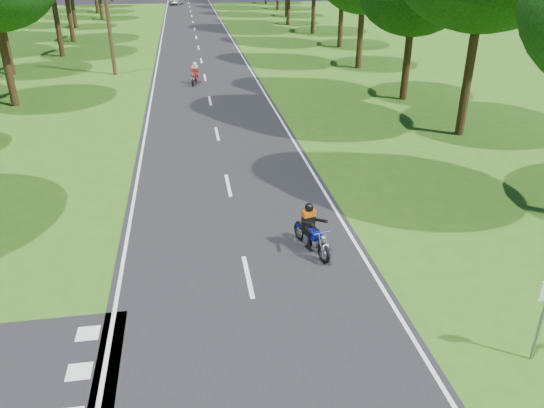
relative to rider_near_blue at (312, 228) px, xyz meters
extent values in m
plane|color=#2D5A14|center=(-1.93, -3.04, -0.72)|extent=(160.00, 160.00, 0.00)
cube|color=black|center=(-1.93, 46.96, -0.71)|extent=(7.00, 140.00, 0.02)
cube|color=silver|center=(-1.93, -1.04, -0.70)|extent=(0.12, 2.00, 0.01)
cube|color=silver|center=(-1.93, 4.96, -0.70)|extent=(0.12, 2.00, 0.01)
cube|color=silver|center=(-1.93, 10.96, -0.70)|extent=(0.12, 2.00, 0.01)
cube|color=silver|center=(-1.93, 16.96, -0.70)|extent=(0.12, 2.00, 0.01)
cube|color=silver|center=(-1.93, 22.96, -0.70)|extent=(0.12, 2.00, 0.01)
cube|color=silver|center=(-1.93, 28.96, -0.70)|extent=(0.12, 2.00, 0.01)
cube|color=silver|center=(-1.93, 34.96, -0.70)|extent=(0.12, 2.00, 0.01)
cube|color=silver|center=(-1.93, 40.96, -0.70)|extent=(0.12, 2.00, 0.01)
cube|color=silver|center=(-1.93, 46.96, -0.70)|extent=(0.12, 2.00, 0.01)
cube|color=silver|center=(-1.93, 52.96, -0.70)|extent=(0.12, 2.00, 0.01)
cube|color=silver|center=(-1.93, 58.96, -0.70)|extent=(0.12, 2.00, 0.01)
cube|color=silver|center=(-1.93, 64.96, -0.70)|extent=(0.12, 2.00, 0.01)
cube|color=silver|center=(-1.93, 70.96, -0.70)|extent=(0.12, 2.00, 0.01)
cube|color=silver|center=(-1.93, 76.96, -0.70)|extent=(0.12, 2.00, 0.01)
cube|color=silver|center=(-1.93, 82.96, -0.70)|extent=(0.12, 2.00, 0.01)
cube|color=silver|center=(-5.23, 46.96, -0.70)|extent=(0.10, 140.00, 0.01)
cube|color=silver|center=(1.37, 46.96, -0.70)|extent=(0.10, 140.00, 0.01)
cube|color=silver|center=(-5.73, -3.94, -0.70)|extent=(0.50, 0.50, 0.01)
cube|color=silver|center=(-5.73, -2.74, -0.70)|extent=(0.50, 0.50, 0.01)
cylinder|color=black|center=(-12.51, 17.72, 1.23)|extent=(0.40, 0.40, 3.91)
cylinder|color=black|center=(-14.87, 26.14, 1.17)|extent=(0.40, 0.40, 3.79)
cylinder|color=black|center=(-12.76, 32.56, 1.44)|extent=(0.40, 0.40, 4.32)
cylinder|color=black|center=(-13.19, 40.06, 1.48)|extent=(0.40, 0.40, 4.40)
cylinder|color=black|center=(-14.54, 49.74, 0.88)|extent=(0.40, 0.40, 3.20)
cylinder|color=black|center=(-12.68, 57.11, 0.89)|extent=(0.40, 0.40, 3.22)
cylinder|color=black|center=(9.13, 9.16, 1.56)|extent=(0.40, 0.40, 4.56)
cylinder|color=black|center=(8.99, 15.65, 1.02)|extent=(0.40, 0.40, 3.49)
cylinder|color=black|center=(9.13, 24.54, 1.12)|extent=(0.40, 0.40, 3.69)
cylinder|color=black|center=(10.24, 33.38, 1.15)|extent=(0.40, 0.40, 3.74)
cylinder|color=black|center=(9.78, 41.68, 1.60)|extent=(0.40, 0.40, 4.64)
cylinder|color=black|center=(8.62, 48.88, 0.73)|extent=(0.40, 0.40, 2.91)
cylinder|color=black|center=(9.83, 56.36, 1.21)|extent=(0.40, 0.40, 3.88)
cylinder|color=#382616|center=(-7.93, 24.96, 3.28)|extent=(0.26, 0.26, 8.00)
cylinder|color=slate|center=(3.57, -5.04, 0.28)|extent=(0.06, 0.06, 2.00)
imported|color=silver|center=(-3.80, 74.78, -0.08)|extent=(2.56, 3.93, 1.24)
camera|label=1|loc=(-3.17, -12.66, 7.04)|focal=35.00mm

